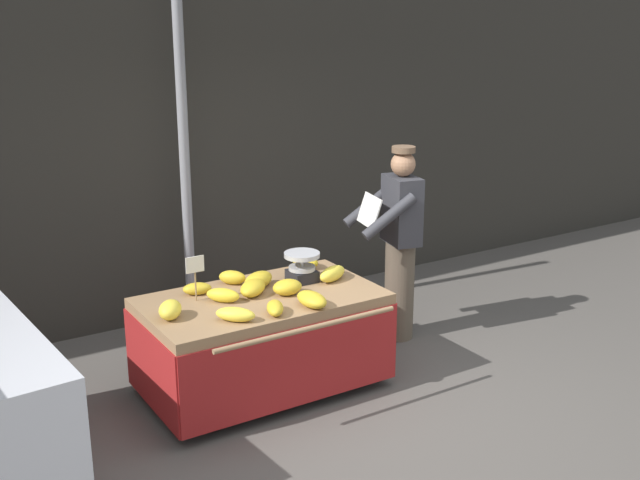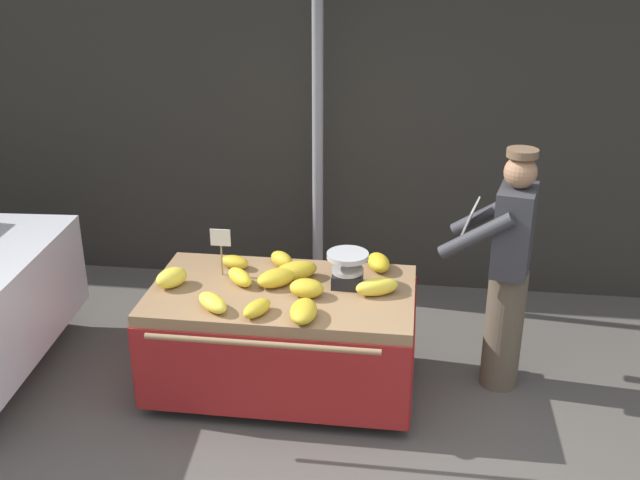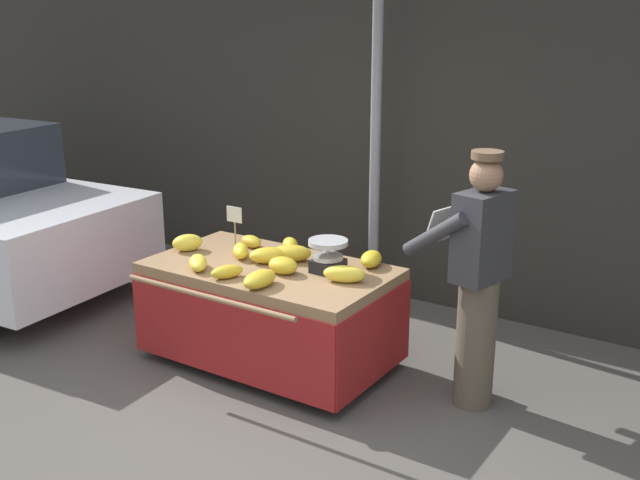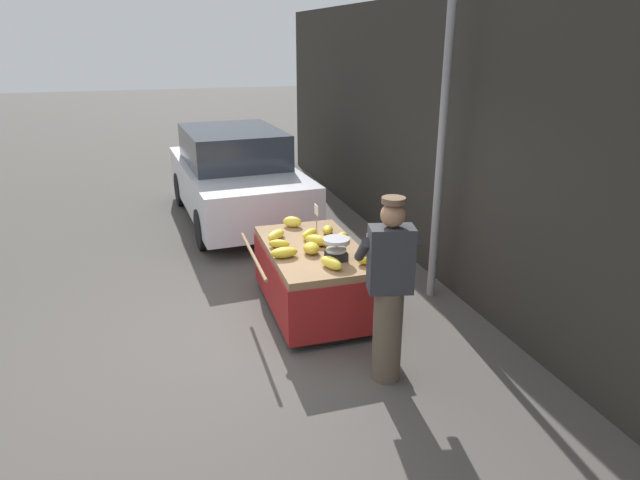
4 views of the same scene
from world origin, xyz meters
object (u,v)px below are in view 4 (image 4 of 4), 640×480
at_px(banana_bunch_9, 328,230).
at_px(weighing_scale, 336,249).
at_px(vendor_person, 389,290).
at_px(banana_cart, 314,264).
at_px(banana_bunch_6, 310,234).
at_px(banana_bunch_7, 332,263).
at_px(banana_bunch_3, 311,248).
at_px(banana_bunch_4, 279,244).
at_px(price_sign, 316,213).
at_px(banana_bunch_10, 292,222).
at_px(banana_bunch_2, 331,242).
at_px(banana_bunch_1, 276,235).
at_px(banana_bunch_0, 284,253).
at_px(banana_bunch_5, 342,237).
at_px(parked_car, 236,176).
at_px(street_pole, 440,157).
at_px(banana_bunch_11, 368,259).
at_px(banana_bunch_8, 317,240).

bearing_deg(banana_bunch_9, weighing_scale, -11.49).
height_order(banana_bunch_9, vendor_person, vendor_person).
bearing_deg(banana_cart, vendor_person, 9.79).
distance_m(banana_bunch_6, banana_bunch_7, 0.93).
relative_size(banana_bunch_3, banana_bunch_4, 0.95).
relative_size(price_sign, banana_bunch_10, 1.47).
bearing_deg(banana_bunch_7, banana_bunch_9, 164.49).
height_order(price_sign, banana_bunch_6, price_sign).
distance_m(price_sign, banana_bunch_2, 0.55).
bearing_deg(banana_bunch_1, banana_cart, 41.53).
distance_m(banana_bunch_0, banana_bunch_5, 0.78).
bearing_deg(parked_car, banana_bunch_10, 4.98).
relative_size(street_pole, banana_bunch_6, 13.23).
xyz_separation_m(banana_bunch_1, banana_bunch_3, (0.56, 0.26, 0.01)).
relative_size(banana_bunch_0, parked_car, 0.07).
relative_size(banana_bunch_5, banana_bunch_7, 0.74).
xyz_separation_m(banana_bunch_0, parked_car, (-3.84, 0.07, -0.07)).
distance_m(banana_bunch_1, parked_car, 3.25).
xyz_separation_m(banana_bunch_11, vendor_person, (0.86, -0.14, 0.06)).
relative_size(banana_bunch_1, banana_bunch_4, 1.18).
relative_size(banana_bunch_10, banana_bunch_11, 0.92).
height_order(price_sign, banana_bunch_2, price_sign).
bearing_deg(banana_bunch_7, banana_bunch_11, 92.06).
xyz_separation_m(street_pole, vendor_person, (1.44, -1.20, -0.81)).
relative_size(banana_bunch_0, banana_bunch_9, 1.37).
bearing_deg(vendor_person, banana_bunch_0, -153.51).
height_order(banana_bunch_0, banana_bunch_11, banana_bunch_11).
distance_m(price_sign, banana_bunch_5, 0.47).
xyz_separation_m(street_pole, banana_bunch_5, (-0.11, -1.10, -0.87)).
bearing_deg(street_pole, banana_bunch_3, -84.87).
distance_m(banana_bunch_2, banana_bunch_4, 0.57).
distance_m(street_pole, banana_cart, 1.85).
bearing_deg(weighing_scale, banana_bunch_5, 154.65).
bearing_deg(banana_bunch_11, parked_car, -170.60).
height_order(banana_bunch_0, banana_bunch_8, banana_bunch_8).
height_order(street_pole, banana_bunch_9, street_pole).
distance_m(weighing_scale, banana_bunch_5, 0.55).
bearing_deg(banana_bunch_8, banana_bunch_9, 145.44).
xyz_separation_m(banana_bunch_0, banana_bunch_3, (-0.03, 0.30, 0.01)).
distance_m(banana_bunch_3, banana_bunch_7, 0.46).
distance_m(weighing_scale, parked_car, 4.08).
xyz_separation_m(weighing_scale, banana_bunch_10, (-1.16, -0.18, -0.05)).
bearing_deg(banana_bunch_2, banana_bunch_11, 21.90).
bearing_deg(banana_bunch_10, banana_cart, 4.20).
xyz_separation_m(price_sign, banana_bunch_11, (1.07, 0.23, -0.19)).
distance_m(banana_bunch_4, banana_bunch_7, 0.81).
bearing_deg(vendor_person, banana_bunch_8, -172.34).
bearing_deg(price_sign, banana_bunch_0, -39.84).
bearing_deg(banana_bunch_0, banana_bunch_8, 120.09).
bearing_deg(banana_bunch_3, banana_bunch_11, 47.22).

